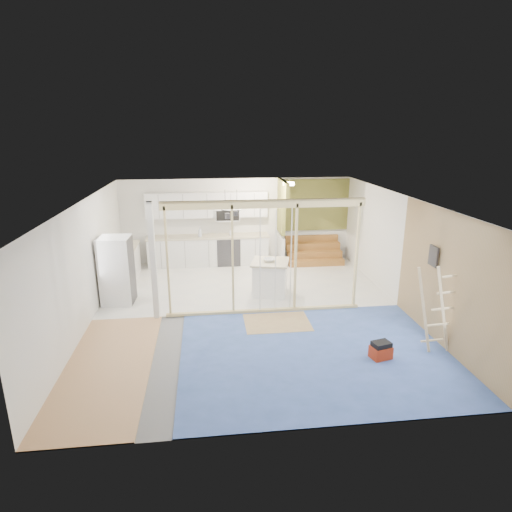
{
  "coord_description": "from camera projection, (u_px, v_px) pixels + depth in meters",
  "views": [
    {
      "loc": [
        -0.95,
        -8.9,
        4.03
      ],
      "look_at": [
        0.19,
        0.6,
        1.17
      ],
      "focal_mm": 30.0,
      "sensor_mm": 36.0,
      "label": 1
    }
  ],
  "objects": [
    {
      "name": "soap_bottle_a",
      "position": [
        200.0,
        232.0,
        12.7
      ],
      "size": [
        0.14,
        0.14,
        0.31
      ],
      "primitive_type": "imported",
      "rotation": [
        0.0,
        0.0,
        -0.18
      ],
      "color": "#B1B8C5",
      "rests_on": "base_cabinets"
    },
    {
      "name": "electrical_panel",
      "position": [
        433.0,
        256.0,
        8.32
      ],
      "size": [
        0.04,
        0.3,
        0.4
      ],
      "primitive_type": "cube",
      "color": "#36363B",
      "rests_on": "room"
    },
    {
      "name": "room",
      "position": [
        251.0,
        258.0,
        9.36
      ],
      "size": [
        7.01,
        8.01,
        2.61
      ],
      "color": "slate",
      "rests_on": "ground"
    },
    {
      "name": "bowl",
      "position": [
        269.0,
        260.0,
        10.58
      ],
      "size": [
        0.3,
        0.3,
        0.07
      ],
      "primitive_type": "imported",
      "rotation": [
        0.0,
        0.0,
        -0.02
      ],
      "color": "white",
      "rests_on": "island"
    },
    {
      "name": "soap_bottle_b",
      "position": [
        231.0,
        232.0,
        12.9
      ],
      "size": [
        0.11,
        0.11,
        0.19
      ],
      "primitive_type": "imported",
      "rotation": [
        0.0,
        0.0,
        0.39
      ],
      "color": "white",
      "rests_on": "base_cabinets"
    },
    {
      "name": "base_cabinets",
      "position": [
        185.0,
        254.0,
        12.61
      ],
      "size": [
        4.45,
        2.24,
        0.93
      ],
      "color": "silver",
      "rests_on": "room"
    },
    {
      "name": "floor_overlays",
      "position": [
        254.0,
        311.0,
        9.8
      ],
      "size": [
        7.0,
        8.0,
        0.03
      ],
      "color": "silver",
      "rests_on": "room"
    },
    {
      "name": "island",
      "position": [
        270.0,
        278.0,
        10.72
      ],
      "size": [
        1.09,
        1.09,
        0.87
      ],
      "rotation": [
        0.0,
        0.0,
        -0.25
      ],
      "color": "white",
      "rests_on": "room"
    },
    {
      "name": "sheathing_panel",
      "position": [
        451.0,
        283.0,
        7.85
      ],
      "size": [
        0.02,
        4.0,
        2.6
      ],
      "primitive_type": "cube",
      "color": "#A47C59",
      "rests_on": "room"
    },
    {
      "name": "stud_frame",
      "position": [
        238.0,
        245.0,
        9.24
      ],
      "size": [
        4.66,
        0.14,
        2.6
      ],
      "color": "#E0C989",
      "rests_on": "room"
    },
    {
      "name": "ladder",
      "position": [
        436.0,
        310.0,
        7.82
      ],
      "size": [
        0.89,
        0.15,
        1.66
      ],
      "rotation": [
        0.0,
        0.0,
        -0.28
      ],
      "color": "#D5B782",
      "rests_on": "room"
    },
    {
      "name": "toolbox",
      "position": [
        381.0,
        351.0,
        7.76
      ],
      "size": [
        0.41,
        0.34,
        0.34
      ],
      "rotation": [
        0.0,
        0.0,
        0.24
      ],
      "color": "#9D280E",
      "rests_on": "room"
    },
    {
      "name": "ceiling_light",
      "position": [
        289.0,
        184.0,
        12.02
      ],
      "size": [
        0.32,
        0.32,
        0.08
      ],
      "primitive_type": "cylinder",
      "color": "#FFEABF",
      "rests_on": "room"
    },
    {
      "name": "pot_rack",
      "position": [
        231.0,
        211.0,
        10.92
      ],
      "size": [
        0.52,
        0.52,
        0.72
      ],
      "color": "black",
      "rests_on": "room"
    },
    {
      "name": "green_partition",
      "position": [
        304.0,
        233.0,
        13.17
      ],
      "size": [
        2.25,
        1.51,
        2.6
      ],
      "color": "olive",
      "rests_on": "room"
    },
    {
      "name": "upper_cabinets",
      "position": [
        209.0,
        206.0,
        12.74
      ],
      "size": [
        3.6,
        0.41,
        0.85
      ],
      "color": "silver",
      "rests_on": "room"
    },
    {
      "name": "fridge",
      "position": [
        117.0,
        271.0,
        10.06
      ],
      "size": [
        0.74,
        0.72,
        1.63
      ],
      "rotation": [
        0.0,
        0.0,
        -0.05
      ],
      "color": "silver",
      "rests_on": "room"
    }
  ]
}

